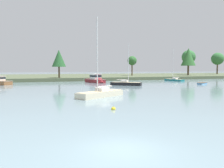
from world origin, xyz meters
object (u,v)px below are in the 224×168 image
Objects in this scene: sailboat_black at (126,84)px; dinghy_skyblue at (202,84)px; mooring_buoy_yellow at (113,109)px; sailboat_teal at (174,80)px; sailboat_cream at (101,95)px; cruiser_maroon at (96,80)px.

sailboat_black reaches higher than dinghy_skyblue.
sailboat_black is 19.96m from dinghy_skyblue.
dinghy_skyblue is 7.62× the size of mooring_buoy_yellow.
sailboat_teal is at bearing 81.40° from dinghy_skyblue.
dinghy_skyblue is (-2.38, -15.70, -0.07)m from sailboat_teal.
sailboat_cream reaches higher than mooring_buoy_yellow.
sailboat_cream is at bearing -121.46° from sailboat_black.
sailboat_cream is at bearing -103.81° from cruiser_maroon.
sailboat_cream is (-33.91, -32.01, 0.02)m from sailboat_teal.
sailboat_black is 21.07× the size of mooring_buoy_yellow.
sailboat_cream is (-11.79, -19.28, 0.02)m from sailboat_black.
mooring_buoy_yellow is (-13.33, -29.25, -0.14)m from sailboat_black.
cruiser_maroon reaches higher than mooring_buoy_yellow.
sailboat_black is 1.12× the size of cruiser_maroon.
sailboat_black is at bearing -72.28° from cruiser_maroon.
dinghy_skyblue is at bearing -33.08° from cruiser_maroon.
dinghy_skyblue is at bearing -98.60° from sailboat_teal.
sailboat_black reaches higher than mooring_buoy_yellow.
dinghy_skyblue is (19.74, -2.97, -0.07)m from sailboat_black.
sailboat_teal is at bearing 43.35° from sailboat_cream.
sailboat_teal is 1.17× the size of cruiser_maroon.
sailboat_black is 25.52m from sailboat_teal.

